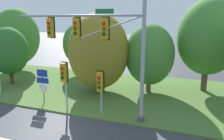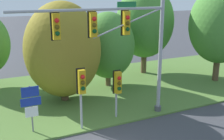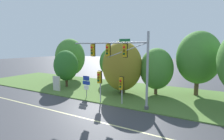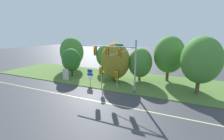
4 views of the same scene
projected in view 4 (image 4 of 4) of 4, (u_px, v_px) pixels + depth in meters
The scene contains 15 objects.
ground_plane at pixel (92, 96), 19.56m from camera, with size 160.00×160.00×0.00m, color #3D3D42.
lane_stripe at pixel (87, 99), 18.49m from camera, with size 36.00×0.16×0.01m, color beige.
grass_verge at pixel (116, 79), 26.90m from camera, with size 48.00×11.50×0.10m, color #517533.
traffic_signal_mast at pixel (117, 57), 20.29m from camera, with size 8.42×0.49×7.07m.
pedestrian_signal_near_kerb at pixel (101, 72), 21.44m from camera, with size 0.46×0.55×3.30m.
pedestrian_signal_further_along at pixel (117, 76), 21.08m from camera, with size 0.46×0.55×2.79m.
route_sign_post at pixel (90, 75), 23.36m from camera, with size 1.01×0.08×2.48m.
tree_nearest_road at pixel (72, 52), 33.32m from camera, with size 5.14×5.14×7.15m.
tree_left_of_mast at pixel (71, 60), 27.84m from camera, with size 3.44×3.44×5.23m.
tree_behind_signpost at pixel (105, 56), 31.35m from camera, with size 3.67×3.67×5.58m.
tree_mid_verge at pixel (115, 61), 25.11m from camera, with size 4.89×4.89×6.44m.
tree_tall_centre at pixel (140, 63), 24.96m from camera, with size 3.96×3.96×5.59m.
tree_right_far at pixel (169, 55), 24.63m from camera, with size 4.90×4.90×7.54m.
tree_furthest_back at pixel (201, 60), 19.05m from camera, with size 4.85×4.85×7.54m.
info_kiosk at pixel (66, 74), 25.96m from camera, with size 1.10×0.24×1.90m.
Camera 4 is at (9.70, -15.67, 7.81)m, focal length 24.00 mm.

